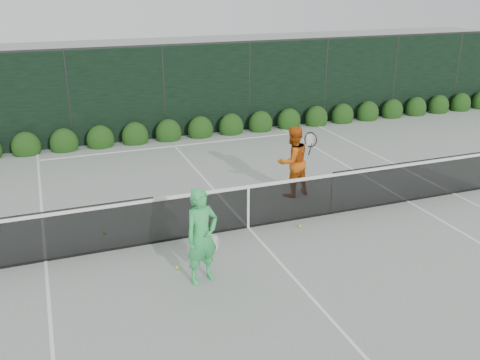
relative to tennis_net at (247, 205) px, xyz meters
name	(u,v)px	position (x,y,z in m)	size (l,w,h in m)	color
ground	(248,228)	(0.02, 0.00, -0.53)	(80.00, 80.00, 0.00)	gray
tennis_net	(247,205)	(0.00, 0.00, 0.00)	(12.90, 0.10, 1.07)	black
player_woman	(202,236)	(-1.50, -1.69, 0.33)	(0.73, 0.58, 1.73)	#38C15F
player_man	(293,161)	(1.72, 1.35, 0.34)	(0.96, 0.82, 1.74)	#CE5911
court_lines	(248,228)	(0.02, 0.00, -0.53)	(11.03, 23.83, 0.01)	white
windscreen_fence	(311,211)	(0.02, -2.71, 0.98)	(32.00, 21.07, 3.06)	black
hedge_row	(169,133)	(0.02, 7.15, -0.30)	(31.66, 0.65, 0.94)	#14350E
tennis_balls	(196,239)	(-1.19, -0.20, -0.50)	(4.02, 2.01, 0.07)	#BDDC30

